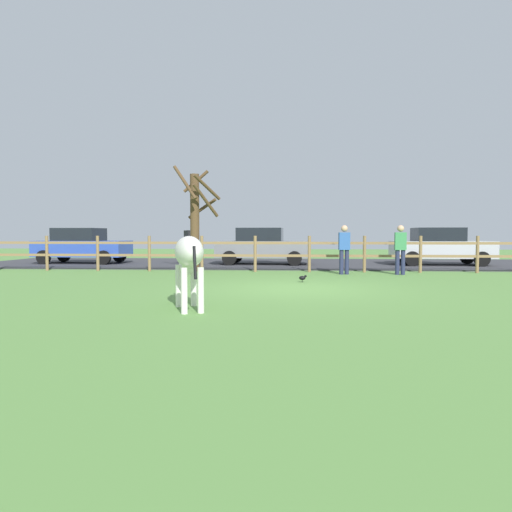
{
  "coord_description": "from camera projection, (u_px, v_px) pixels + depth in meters",
  "views": [
    {
      "loc": [
        -0.2,
        -11.41,
        1.34
      ],
      "look_at": [
        -1.05,
        0.69,
        0.77
      ],
      "focal_mm": 32.43,
      "sensor_mm": 36.0,
      "label": 1
    }
  ],
  "objects": [
    {
      "name": "crow_on_grass",
      "position": [
        303.0,
        278.0,
        12.89
      ],
      "size": [
        0.21,
        0.1,
        0.2
      ],
      "color": "black",
      "rests_on": "ground_plane"
    },
    {
      "name": "parked_car_blue",
      "position": [
        82.0,
        245.0,
        20.56
      ],
      "size": [
        4.05,
        1.98,
        1.56
      ],
      "color": "#2D4CAD",
      "rests_on": "parking_asphalt"
    },
    {
      "name": "ground_plane",
      "position": [
        296.0,
        288.0,
        11.42
      ],
      "size": [
        60.0,
        60.0,
        0.0
      ],
      "primitive_type": "plane",
      "color": "#5B8C42"
    },
    {
      "name": "parked_car_grey",
      "position": [
        263.0,
        246.0,
        19.86
      ],
      "size": [
        4.08,
        2.03,
        1.56
      ],
      "color": "slate",
      "rests_on": "parking_asphalt"
    },
    {
      "name": "parked_car_silver",
      "position": [
        440.0,
        246.0,
        19.35
      ],
      "size": [
        4.06,
        2.0,
        1.56
      ],
      "color": "#B7BABF",
      "rests_on": "parking_asphalt"
    },
    {
      "name": "paddock_fence",
      "position": [
        282.0,
        251.0,
        16.39
      ],
      "size": [
        21.27,
        0.11,
        1.28
      ],
      "color": "olive",
      "rests_on": "ground_plane"
    },
    {
      "name": "parking_asphalt",
      "position": [
        293.0,
        264.0,
        20.68
      ],
      "size": [
        28.0,
        7.4,
        0.05
      ],
      "primitive_type": "cube",
      "color": "#38383D",
      "rests_on": "ground_plane"
    },
    {
      "name": "zebra",
      "position": [
        188.0,
        258.0,
        8.24
      ],
      "size": [
        0.94,
        1.86,
        1.41
      ],
      "color": "white",
      "rests_on": "ground_plane"
    },
    {
      "name": "visitor_right_of_tree",
      "position": [
        344.0,
        247.0,
        15.38
      ],
      "size": [
        0.37,
        0.24,
        1.64
      ],
      "color": "#232847",
      "rests_on": "ground_plane"
    },
    {
      "name": "visitor_left_of_tree",
      "position": [
        400.0,
        247.0,
        15.24
      ],
      "size": [
        0.38,
        0.25,
        1.64
      ],
      "color": "#232847",
      "rests_on": "ground_plane"
    },
    {
      "name": "bare_tree",
      "position": [
        196.0,
        217.0,
        16.71
      ],
      "size": [
        1.69,
        1.7,
        3.8
      ],
      "color": "#513A23",
      "rests_on": "ground_plane"
    }
  ]
}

